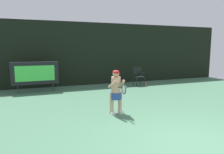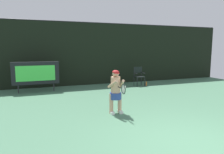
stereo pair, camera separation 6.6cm
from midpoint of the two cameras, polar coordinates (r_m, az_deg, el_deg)
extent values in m
cube|color=#477457|center=(5.20, 22.27, -17.38)|extent=(18.00, 22.00, 0.02)
cube|color=black|center=(12.35, -4.99, 6.26)|extent=(18.00, 0.12, 3.60)
cylinder|color=#38383D|center=(12.44, -5.09, 14.72)|extent=(18.00, 0.05, 0.05)
cube|color=black|center=(10.77, -20.08, 1.02)|extent=(2.20, 0.20, 1.10)
cube|color=#43D94A|center=(10.67, -20.08, 0.96)|extent=(1.80, 0.01, 0.75)
cylinder|color=#2D2D33|center=(10.91, -24.23, -3.10)|extent=(0.05, 0.05, 0.40)
cylinder|color=#2D2D33|center=(10.91, -15.56, -2.68)|extent=(0.05, 0.05, 0.40)
cylinder|color=black|center=(11.75, 7.11, -1.40)|extent=(0.04, 0.04, 0.52)
cylinder|color=black|center=(11.98, 9.14, -1.27)|extent=(0.04, 0.04, 0.52)
cylinder|color=black|center=(12.11, 6.23, -1.11)|extent=(0.04, 0.04, 0.52)
cylinder|color=black|center=(12.33, 8.22, -0.98)|extent=(0.04, 0.04, 0.52)
cube|color=black|center=(12.00, 7.70, 0.11)|extent=(0.52, 0.44, 0.03)
cylinder|color=black|center=(12.04, 6.27, 1.43)|extent=(0.04, 0.04, 0.56)
cylinder|color=black|center=(12.26, 8.27, 1.51)|extent=(0.04, 0.04, 0.56)
cube|color=black|center=(12.13, 7.29, 1.98)|extent=(0.48, 0.02, 0.34)
cylinder|color=black|center=(11.86, 6.70, 1.03)|extent=(0.04, 0.44, 0.04)
cylinder|color=black|center=(12.09, 8.72, 1.12)|extent=(0.04, 0.44, 0.04)
cylinder|color=orange|center=(12.11, 9.57, -1.85)|extent=(0.07, 0.07, 0.24)
cylinder|color=black|center=(12.09, 9.58, -1.23)|extent=(0.03, 0.03, 0.03)
cube|color=white|center=(6.95, 0.23, -9.79)|extent=(0.11, 0.26, 0.09)
cube|color=white|center=(7.05, 2.54, -9.52)|extent=(0.11, 0.26, 0.09)
cylinder|color=tan|center=(6.91, 0.08, -7.38)|extent=(0.13, 0.13, 0.67)
cylinder|color=tan|center=(7.01, 2.40, -7.14)|extent=(0.13, 0.13, 0.67)
cylinder|color=navy|center=(6.90, 1.26, -5.19)|extent=(0.39, 0.39, 0.22)
cylinder|color=tan|center=(6.82, 1.27, -2.27)|extent=(0.31, 0.31, 0.56)
sphere|color=tan|center=(6.77, 1.28, 0.89)|extent=(0.22, 0.22, 0.22)
ellipsoid|color=#B22323|center=(6.76, 1.28, 1.40)|extent=(0.22, 0.22, 0.12)
cube|color=#B22323|center=(6.67, 1.59, 1.03)|extent=(0.17, 0.12, 0.02)
cylinder|color=tan|center=(6.60, 0.46, -1.96)|extent=(0.20, 0.50, 0.33)
cylinder|color=tan|center=(6.72, 3.10, -1.79)|extent=(0.20, 0.50, 0.33)
cylinder|color=white|center=(6.64, 3.66, -2.83)|extent=(0.13, 0.12, 0.12)
cylinder|color=black|center=(6.60, 2.37, -2.87)|extent=(0.03, 0.28, 0.03)
torus|color=black|center=(6.32, 3.44, -3.35)|extent=(0.02, 0.31, 0.31)
ellipsoid|color=silver|center=(6.32, 3.44, -3.35)|extent=(0.01, 0.26, 0.26)
camera|label=1|loc=(0.03, -89.94, 0.01)|focal=33.20mm
camera|label=2|loc=(0.03, 90.06, -0.01)|focal=33.20mm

